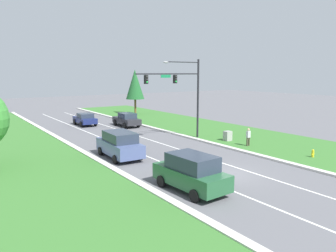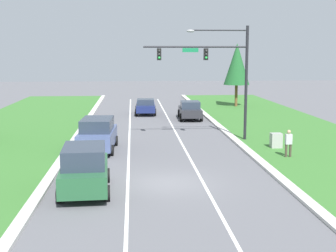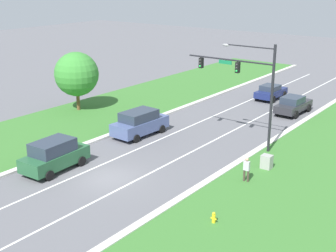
# 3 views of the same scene
# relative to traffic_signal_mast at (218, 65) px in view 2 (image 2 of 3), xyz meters

# --- Properties ---
(ground_plane) EXTENTS (160.00, 160.00, 0.00)m
(ground_plane) POSITION_rel_traffic_signal_mast_xyz_m (-4.35, -10.53, -5.29)
(ground_plane) COLOR #5B5B60
(curb_strip_right) EXTENTS (0.50, 90.00, 0.15)m
(curb_strip_right) POSITION_rel_traffic_signal_mast_xyz_m (1.30, -10.53, -5.22)
(curb_strip_right) COLOR beige
(curb_strip_right) RESTS_ON ground_plane
(curb_strip_left) EXTENTS (0.50, 90.00, 0.15)m
(curb_strip_left) POSITION_rel_traffic_signal_mast_xyz_m (-10.00, -10.53, -5.22)
(curb_strip_left) COLOR beige
(curb_strip_left) RESTS_ON ground_plane
(lane_stripe_inner_left) EXTENTS (0.14, 81.00, 0.01)m
(lane_stripe_inner_left) POSITION_rel_traffic_signal_mast_xyz_m (-6.15, -10.53, -5.29)
(lane_stripe_inner_left) COLOR white
(lane_stripe_inner_left) RESTS_ON ground_plane
(lane_stripe_inner_right) EXTENTS (0.14, 81.00, 0.01)m
(lane_stripe_inner_right) POSITION_rel_traffic_signal_mast_xyz_m (-2.55, -10.53, -5.29)
(lane_stripe_inner_right) COLOR white
(lane_stripe_inner_right) RESTS_ON ground_plane
(traffic_signal_mast) EXTENTS (7.24, 0.41, 7.98)m
(traffic_signal_mast) POSITION_rel_traffic_signal_mast_xyz_m (0.00, 0.00, 0.00)
(traffic_signal_mast) COLOR black
(traffic_signal_mast) RESTS_ON ground_plane
(forest_suv) EXTENTS (2.39, 4.81, 2.10)m
(forest_suv) POSITION_rel_traffic_signal_mast_xyz_m (-8.04, -11.68, -4.22)
(forest_suv) COLOR #235633
(forest_suv) RESTS_ON ground_plane
(charcoal_sedan) EXTENTS (2.21, 4.73, 1.71)m
(charcoal_sedan) POSITION_rel_traffic_signal_mast_xyz_m (-0.56, 10.79, -4.42)
(charcoal_sedan) COLOR #28282D
(charcoal_sedan) RESTS_ON ground_plane
(navy_sedan) EXTENTS (2.13, 4.31, 1.57)m
(navy_sedan) POSITION_rel_traffic_signal_mast_xyz_m (-4.59, 14.53, -4.48)
(navy_sedan) COLOR navy
(navy_sedan) RESTS_ON ground_plane
(slate_blue_suv) EXTENTS (2.44, 5.10, 2.08)m
(slate_blue_suv) POSITION_rel_traffic_signal_mast_xyz_m (-8.12, -2.72, -4.23)
(slate_blue_suv) COLOR #475684
(slate_blue_suv) RESTS_ON ground_plane
(utility_cabinet) EXTENTS (0.70, 0.60, 1.02)m
(utility_cabinet) POSITION_rel_traffic_signal_mast_xyz_m (3.34, -3.03, -4.78)
(utility_cabinet) COLOR #9E9E99
(utility_cabinet) RESTS_ON ground_plane
(pedestrian) EXTENTS (0.40, 0.24, 1.69)m
(pedestrian) POSITION_rel_traffic_signal_mast_xyz_m (3.23, -5.75, -4.36)
(pedestrian) COLOR #42382D
(pedestrian) RESTS_ON ground_plane
(conifer_near_right_tree) EXTENTS (2.90, 2.90, 7.19)m
(conifer_near_right_tree) POSITION_rel_traffic_signal_mast_xyz_m (5.91, 20.35, -0.45)
(conifer_near_right_tree) COLOR brown
(conifer_near_right_tree) RESTS_ON ground_plane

